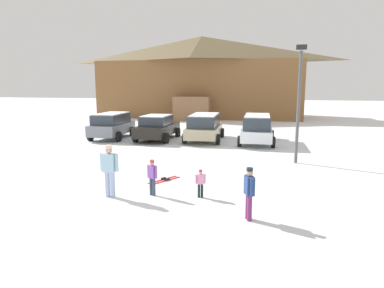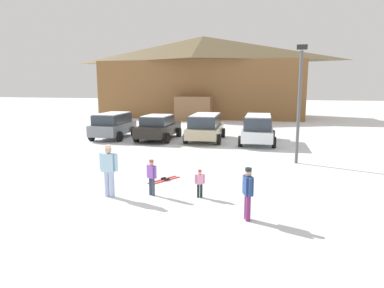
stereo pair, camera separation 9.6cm
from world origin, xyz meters
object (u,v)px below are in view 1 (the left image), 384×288
(skier_teen_in_navy_coat, at_px, (249,191))
(pair_of_skis, at_px, (165,180))
(parked_grey_wagon, at_px, (112,125))
(skier_child_in_pink_snowsuit, at_px, (200,182))
(skier_child_in_purple_jacket, at_px, (152,175))
(parked_white_suv, at_px, (257,128))
(lamp_post, at_px, (299,98))
(parked_beige_suv, at_px, (204,126))
(parked_black_sedan, at_px, (157,127))
(skier_adult_in_blue_parka, at_px, (109,168))
(ski_lodge, at_px, (201,76))

(skier_teen_in_navy_coat, bearing_deg, pair_of_skis, 136.56)
(parked_grey_wagon, distance_m, skier_teen_in_navy_coat, 15.63)
(pair_of_skis, bearing_deg, skier_child_in_pink_snowsuit, -43.68)
(skier_child_in_purple_jacket, relative_size, pair_of_skis, 0.85)
(parked_white_suv, xyz_separation_m, lamp_post, (1.98, -5.11, 2.03))
(parked_grey_wagon, relative_size, skier_teen_in_navy_coat, 2.96)
(parked_beige_suv, height_order, skier_teen_in_navy_coat, parked_beige_suv)
(parked_black_sedan, height_order, skier_adult_in_blue_parka, skier_adult_in_blue_parka)
(skier_child_in_purple_jacket, xyz_separation_m, skier_adult_in_blue_parka, (-1.26, -0.45, 0.28))
(parked_beige_suv, bearing_deg, ski_lodge, 102.25)
(skier_adult_in_blue_parka, xyz_separation_m, lamp_post, (6.05, 6.35, 2.01))
(parked_white_suv, height_order, pair_of_skis, parked_white_suv)
(parked_beige_suv, relative_size, parked_white_suv, 1.00)
(parked_white_suv, bearing_deg, skier_child_in_pink_snowsuit, -96.67)
(skier_teen_in_navy_coat, height_order, lamp_post, lamp_post)
(lamp_post, bearing_deg, skier_child_in_pink_snowsuit, -119.42)
(parked_white_suv, distance_m, lamp_post, 5.84)
(skier_adult_in_blue_parka, bearing_deg, parked_white_suv, 70.46)
(skier_child_in_purple_jacket, distance_m, lamp_post, 7.94)
(ski_lodge, bearing_deg, skier_child_in_pink_snowsuit, -78.48)
(ski_lodge, xyz_separation_m, skier_child_in_purple_jacket, (4.25, -28.58, -3.84))
(parked_black_sedan, distance_m, skier_teen_in_navy_coat, 14.01)
(skier_adult_in_blue_parka, relative_size, lamp_post, 0.32)
(ski_lodge, relative_size, skier_child_in_pink_snowsuit, 25.26)
(parked_white_suv, xyz_separation_m, skier_teen_in_navy_coat, (0.33, -12.38, -0.13))
(skier_child_in_pink_snowsuit, bearing_deg, skier_teen_in_navy_coat, -43.19)
(parked_grey_wagon, distance_m, pair_of_skis, 11.18)
(skier_adult_in_blue_parka, height_order, pair_of_skis, skier_adult_in_blue_parka)
(parked_black_sedan, distance_m, lamp_post, 9.98)
(parked_grey_wagon, bearing_deg, skier_teen_in_navy_coat, -51.10)
(skier_teen_in_navy_coat, distance_m, pair_of_skis, 4.61)
(skier_child_in_pink_snowsuit, distance_m, skier_adult_in_blue_parka, 2.89)
(lamp_post, bearing_deg, pair_of_skis, -140.08)
(skier_child_in_pink_snowsuit, xyz_separation_m, pair_of_skis, (-1.70, 1.62, -0.48))
(parked_white_suv, bearing_deg, skier_child_in_purple_jacket, -104.33)
(parked_black_sedan, relative_size, skier_child_in_pink_snowsuit, 5.02)
(skier_child_in_pink_snowsuit, relative_size, skier_child_in_purple_jacket, 0.77)
(ski_lodge, xyz_separation_m, parked_beige_suv, (3.75, -17.30, -3.59))
(ski_lodge, relative_size, skier_child_in_purple_jacket, 19.36)
(ski_lodge, relative_size, skier_adult_in_blue_parka, 13.51)
(skier_teen_in_navy_coat, bearing_deg, parked_beige_suv, 106.08)
(skier_child_in_pink_snowsuit, xyz_separation_m, skier_adult_in_blue_parka, (-2.80, -0.59, 0.44))
(ski_lodge, xyz_separation_m, skier_child_in_pink_snowsuit, (5.80, -28.44, -4.00))
(skier_child_in_purple_jacket, distance_m, skier_teen_in_navy_coat, 3.43)
(parked_black_sedan, bearing_deg, ski_lodge, 92.29)
(parked_beige_suv, bearing_deg, pair_of_skis, -87.92)
(pair_of_skis, bearing_deg, skier_adult_in_blue_parka, -116.44)
(parked_grey_wagon, bearing_deg, lamp_post, -23.15)
(skier_child_in_purple_jacket, bearing_deg, skier_child_in_pink_snowsuit, 5.31)
(parked_black_sedan, distance_m, parked_beige_suv, 3.07)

